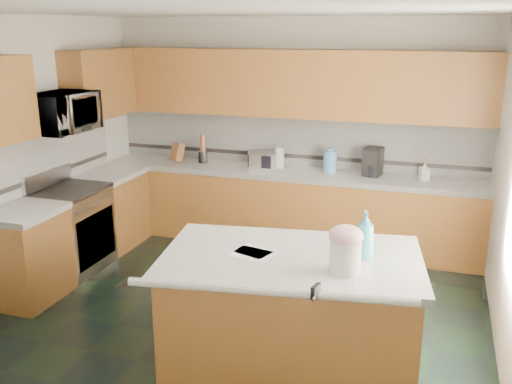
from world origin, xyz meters
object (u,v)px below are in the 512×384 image
(island_base, at_px, (290,314))
(toaster_oven, at_px, (262,160))
(coffee_maker, at_px, (373,162))
(soap_bottle_island, at_px, (365,235))
(treat_jar, at_px, (345,256))
(knife_block, at_px, (177,152))
(island_top, at_px, (291,259))

(island_base, height_order, toaster_oven, toaster_oven)
(island_base, bearing_deg, coffee_maker, 75.17)
(soap_bottle_island, bearing_deg, coffee_maker, 82.38)
(treat_jar, xyz_separation_m, soap_bottle_island, (0.09, 0.31, 0.06))
(island_base, distance_m, knife_block, 3.45)
(soap_bottle_island, distance_m, coffee_maker, 2.50)
(treat_jar, relative_size, knife_block, 0.98)
(island_base, xyz_separation_m, toaster_oven, (-1.05, 2.60, 0.59))
(island_top, height_order, toaster_oven, toaster_oven)
(island_base, bearing_deg, island_top, 171.27)
(treat_jar, xyz_separation_m, knife_block, (-2.62, 2.77, 0.00))
(coffee_maker, bearing_deg, knife_block, -169.07)
(treat_jar, bearing_deg, island_base, 157.11)
(island_base, bearing_deg, soap_bottle_island, 5.60)
(island_base, xyz_separation_m, coffee_maker, (0.28, 2.63, 0.65))
(island_base, relative_size, island_top, 0.95)
(island_base, xyz_separation_m, knife_block, (-2.19, 2.60, 0.61))
(treat_jar, xyz_separation_m, toaster_oven, (-1.48, 2.77, -0.02))
(toaster_oven, bearing_deg, island_base, -90.55)
(coffee_maker, bearing_deg, island_top, -85.86)
(soap_bottle_island, bearing_deg, island_top, -178.88)
(island_top, distance_m, knife_block, 3.40)
(island_top, xyz_separation_m, treat_jar, (0.43, -0.17, 0.15))
(island_top, distance_m, coffee_maker, 2.65)
(island_base, distance_m, toaster_oven, 2.86)
(soap_bottle_island, xyz_separation_m, coffee_maker, (-0.24, 2.49, -0.02))
(island_base, xyz_separation_m, island_top, (-0.00, 0.00, 0.46))
(soap_bottle_island, xyz_separation_m, knife_block, (-2.72, 2.46, -0.06))
(island_base, relative_size, toaster_oven, 5.59)
(soap_bottle_island, bearing_deg, knife_block, 124.59)
(coffee_maker, bearing_deg, treat_jar, -76.69)
(knife_block, xyz_separation_m, toaster_oven, (1.14, 0.00, -0.02))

